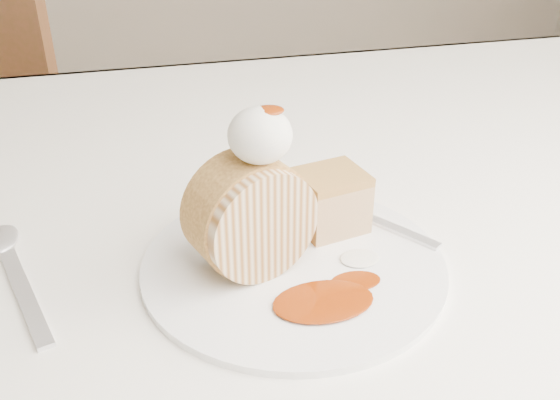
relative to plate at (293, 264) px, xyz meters
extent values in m
cube|color=white|center=(0.03, 0.17, -0.02)|extent=(1.40, 0.90, 0.04)
cube|color=white|center=(0.03, 0.61, -0.14)|extent=(1.40, 0.01, 0.28)
cylinder|color=brown|center=(0.65, 0.54, -0.40)|extent=(0.06, 0.06, 0.71)
cube|color=brown|center=(-0.40, 1.09, -0.32)|extent=(0.54, 0.54, 0.04)
cylinder|color=brown|center=(-0.17, 1.20, -0.55)|extent=(0.04, 0.04, 0.42)
cylinder|color=brown|center=(-0.51, 1.32, -0.55)|extent=(0.04, 0.04, 0.42)
cylinder|color=brown|center=(-0.29, 0.85, -0.55)|extent=(0.04, 0.04, 0.42)
cylinder|color=white|center=(0.00, 0.00, 0.00)|extent=(0.32, 0.32, 0.01)
cylinder|color=#CFB790|center=(-0.04, 0.00, 0.05)|extent=(0.11, 0.09, 0.10)
cube|color=tan|center=(0.05, 0.05, 0.03)|extent=(0.07, 0.07, 0.05)
ellipsoid|color=silver|center=(-0.03, 0.00, 0.13)|extent=(0.05, 0.05, 0.05)
ellipsoid|color=#7D2705|center=(-0.02, 0.00, 0.15)|extent=(0.03, 0.02, 0.01)
cube|color=silver|center=(0.10, 0.03, 0.01)|extent=(0.11, 0.15, 0.00)
cube|color=silver|center=(-0.23, 0.01, 0.00)|extent=(0.08, 0.18, 0.00)
camera|label=1|loc=(-0.12, -0.44, 0.33)|focal=40.00mm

